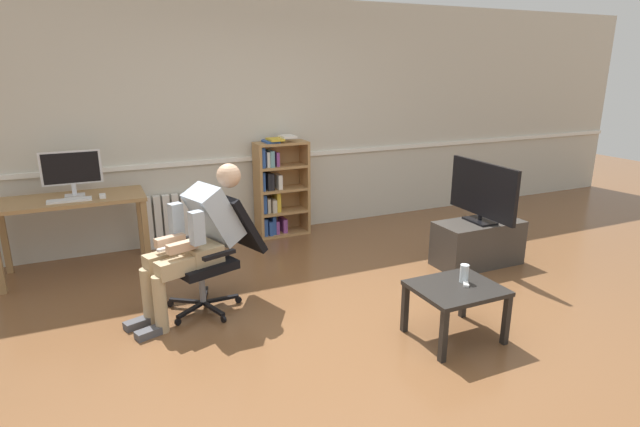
# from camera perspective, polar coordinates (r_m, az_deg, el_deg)

# --- Properties ---
(ground_plane) EXTENTS (18.00, 18.00, 0.00)m
(ground_plane) POSITION_cam_1_polar(r_m,az_deg,el_deg) (4.00, 3.21, -13.08)
(ground_plane) COLOR brown
(back_wall) EXTENTS (12.00, 0.13, 2.70)m
(back_wall) POSITION_cam_1_polar(r_m,az_deg,el_deg) (5.99, -8.66, 10.22)
(back_wall) COLOR beige
(back_wall) RESTS_ON ground_plane
(computer_desk) EXTENTS (1.33, 0.60, 0.76)m
(computer_desk) POSITION_cam_1_polar(r_m,az_deg,el_deg) (5.39, -26.13, 0.48)
(computer_desk) COLOR #9E7547
(computer_desk) RESTS_ON ground_plane
(imac_monitor) EXTENTS (0.54, 0.14, 0.43)m
(imac_monitor) POSITION_cam_1_polar(r_m,az_deg,el_deg) (5.39, -26.15, 4.43)
(imac_monitor) COLOR silver
(imac_monitor) RESTS_ON computer_desk
(keyboard) EXTENTS (0.38, 0.12, 0.02)m
(keyboard) POSITION_cam_1_polar(r_m,az_deg,el_deg) (5.23, -26.33, 1.35)
(keyboard) COLOR white
(keyboard) RESTS_ON computer_desk
(computer_mouse) EXTENTS (0.06, 0.10, 0.03)m
(computer_mouse) POSITION_cam_1_polar(r_m,az_deg,el_deg) (5.24, -23.24, 1.83)
(computer_mouse) COLOR white
(computer_mouse) RESTS_ON computer_desk
(bookshelf) EXTENTS (0.62, 0.29, 1.19)m
(bookshelf) POSITION_cam_1_polar(r_m,az_deg,el_deg) (6.02, -4.79, 2.74)
(bookshelf) COLOR #AD7F4C
(bookshelf) RESTS_ON ground_plane
(radiator) EXTENTS (0.76, 0.08, 0.60)m
(radiator) POSITION_cam_1_polar(r_m,az_deg,el_deg) (5.92, -15.37, -0.65)
(radiator) COLOR white
(radiator) RESTS_ON ground_plane
(office_chair) EXTENTS (0.86, 0.69, 0.95)m
(office_chair) POSITION_cam_1_polar(r_m,az_deg,el_deg) (4.30, -11.47, -3.68)
(office_chair) COLOR black
(office_chair) RESTS_ON ground_plane
(person_seated) EXTENTS (1.04, 0.61, 1.20)m
(person_seated) POSITION_cam_1_polar(r_m,az_deg,el_deg) (4.17, -13.68, -2.59)
(person_seated) COLOR tan
(person_seated) RESTS_ON ground_plane
(tv_stand) EXTENTS (0.89, 0.42, 0.45)m
(tv_stand) POSITION_cam_1_polar(r_m,az_deg,el_deg) (5.41, 17.30, -3.18)
(tv_stand) COLOR #3D3833
(tv_stand) RESTS_ON ground_plane
(tv_screen) EXTENTS (0.21, 0.93, 0.60)m
(tv_screen) POSITION_cam_1_polar(r_m,az_deg,el_deg) (5.26, 17.81, 2.42)
(tv_screen) COLOR black
(tv_screen) RESTS_ON tv_stand
(coffee_table) EXTENTS (0.62, 0.52, 0.42)m
(coffee_table) POSITION_cam_1_polar(r_m,az_deg,el_deg) (3.89, 15.03, -8.73)
(coffee_table) COLOR black
(coffee_table) RESTS_ON ground_plane
(drinking_glass) EXTENTS (0.06, 0.06, 0.14)m
(drinking_glass) POSITION_cam_1_polar(r_m,az_deg,el_deg) (3.93, 15.90, -6.49)
(drinking_glass) COLOR silver
(drinking_glass) RESTS_ON coffee_table
(spare_remote) EXTENTS (0.11, 0.14, 0.02)m
(spare_remote) POSITION_cam_1_polar(r_m,az_deg,el_deg) (3.93, 16.03, -7.43)
(spare_remote) COLOR white
(spare_remote) RESTS_ON coffee_table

